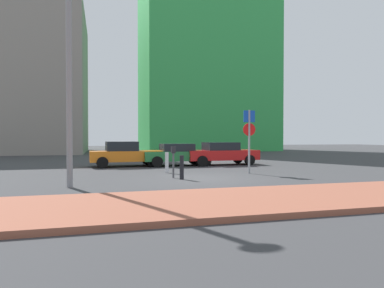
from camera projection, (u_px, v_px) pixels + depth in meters
ground_plane at (201, 178)px, 14.03m from camera, size 120.00×120.00×0.00m
sidewalk_brick at (261, 200)px, 8.80m from camera, size 40.00×3.63×0.14m
parked_car_orange at (125, 154)px, 19.91m from camera, size 4.26×2.22×1.48m
parked_car_green at (178, 154)px, 20.49m from camera, size 4.35×2.05×1.34m
parked_car_red at (221, 153)px, 21.09m from camera, size 4.61×2.09×1.42m
parking_sign_post at (249, 133)px, 15.92m from camera, size 0.60×0.11×3.02m
parking_meter at (173, 158)px, 14.14m from camera, size 0.18×0.14×1.33m
street_lamp at (69, 50)px, 11.37m from camera, size 0.70×0.36×8.06m
traffic_bollard_near at (182, 167)px, 13.70m from camera, size 0.17×0.17×0.98m
traffic_bollard_mid at (167, 163)px, 16.22m from camera, size 0.17×0.17×1.00m
building_colorful_midrise at (205, 38)px, 46.22m from camera, size 17.10×12.35×30.89m
building_under_construction at (25, 82)px, 38.68m from camera, size 13.45×15.44×16.27m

